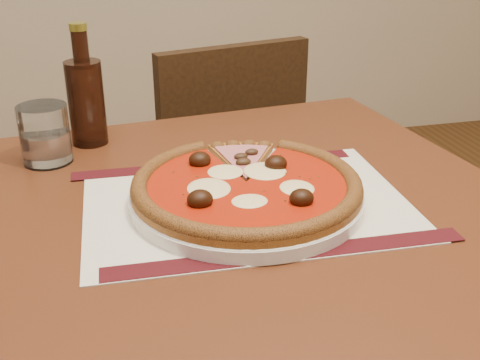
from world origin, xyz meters
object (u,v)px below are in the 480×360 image
chair_far (218,171)px  bottle (86,98)px  water_glass (45,134)px  plate (247,197)px  pizza (247,184)px  table (243,266)px

chair_far → bottle: bearing=39.1°
water_glass → bottle: bearing=46.2°
plate → water_glass: size_ratio=3.40×
chair_far → bottle: 0.64m
pizza → table: bearing=-153.9°
chair_far → water_glass: 0.71m
table → water_glass: (-0.27, 0.23, 0.15)m
chair_far → water_glass: bearing=37.9°
table → bottle: bearing=124.1°
table → bottle: bottle is taller
chair_far → water_glass: water_glass is taller
table → pizza: 0.13m
water_glass → bottle: (0.07, 0.07, 0.03)m
chair_far → bottle: size_ratio=3.99×
table → bottle: (-0.20, 0.30, 0.18)m
pizza → chair_far: bearing=81.5°
pizza → water_glass: bearing=140.9°
water_glass → bottle: size_ratio=0.46×
chair_far → bottle: (-0.32, -0.43, 0.36)m
table → pizza: size_ratio=2.75×
table → chair_far: size_ratio=1.06×
chair_far → plate: chair_far is taller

